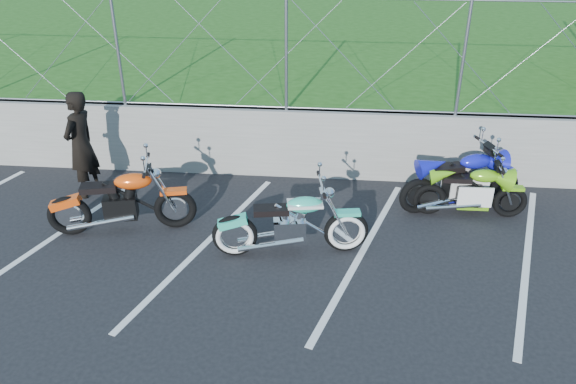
# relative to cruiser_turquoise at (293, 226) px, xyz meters

# --- Properties ---
(ground) EXTENTS (90.00, 90.00, 0.00)m
(ground) POSITION_rel_cruiser_turquoise_xyz_m (-1.35, -0.86, -0.46)
(ground) COLOR black
(ground) RESTS_ON ground
(retaining_wall) EXTENTS (30.00, 0.22, 1.30)m
(retaining_wall) POSITION_rel_cruiser_turquoise_xyz_m (-1.35, 2.64, 0.19)
(retaining_wall) COLOR slate
(retaining_wall) RESTS_ON ground
(grass_field) EXTENTS (30.00, 20.00, 1.30)m
(grass_field) POSITION_rel_cruiser_turquoise_xyz_m (-1.35, 12.64, 0.19)
(grass_field) COLOR #205015
(grass_field) RESTS_ON ground
(chain_link_fence) EXTENTS (28.00, 0.03, 2.00)m
(chain_link_fence) POSITION_rel_cruiser_turquoise_xyz_m (-1.35, 2.64, 1.84)
(chain_link_fence) COLOR gray
(chain_link_fence) RESTS_ON retaining_wall
(parking_lines) EXTENTS (18.29, 4.31, 0.01)m
(parking_lines) POSITION_rel_cruiser_turquoise_xyz_m (-0.15, 0.14, -0.46)
(parking_lines) COLOR silver
(parking_lines) RESTS_ON ground
(cruiser_turquoise) EXTENTS (2.30, 0.73, 1.15)m
(cruiser_turquoise) POSITION_rel_cruiser_turquoise_xyz_m (0.00, 0.00, 0.00)
(cruiser_turquoise) COLOR black
(cruiser_turquoise) RESTS_ON ground
(naked_orange) EXTENTS (2.26, 0.80, 1.14)m
(naked_orange) POSITION_rel_cruiser_turquoise_xyz_m (-2.68, 0.38, 0.03)
(naked_orange) COLOR black
(naked_orange) RESTS_ON ground
(sportbike_green) EXTENTS (1.87, 0.67, 0.97)m
(sportbike_green) POSITION_rel_cruiser_turquoise_xyz_m (2.84, 1.38, -0.04)
(sportbike_green) COLOR black
(sportbike_green) RESTS_ON ground
(sportbike_blue) EXTENTS (2.10, 0.87, 1.12)m
(sportbike_blue) POSITION_rel_cruiser_turquoise_xyz_m (2.72, 1.62, 0.02)
(sportbike_blue) COLOR black
(sportbike_blue) RESTS_ON ground
(person_standing) EXTENTS (0.59, 0.77, 1.89)m
(person_standing) POSITION_rel_cruiser_turquoise_xyz_m (-3.80, 1.54, 0.49)
(person_standing) COLOR black
(person_standing) RESTS_ON ground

